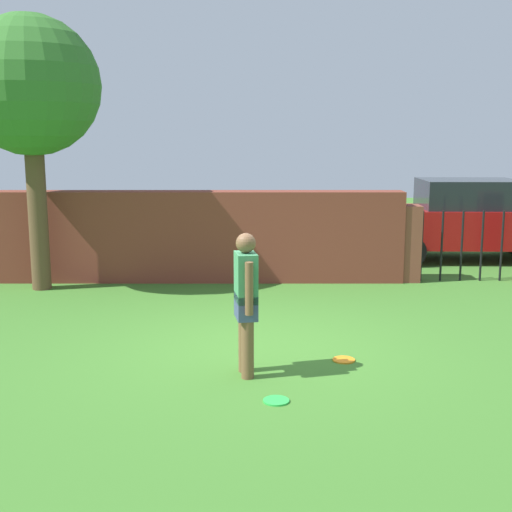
% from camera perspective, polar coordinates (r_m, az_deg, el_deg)
% --- Properties ---
extents(ground_plane, '(40.00, 40.00, 0.00)m').
position_cam_1_polar(ground_plane, '(8.59, 0.48, -7.89)').
color(ground_plane, '#3D7528').
extents(brick_wall, '(8.26, 0.50, 1.66)m').
position_cam_1_polar(brick_wall, '(12.36, -6.57, 1.66)').
color(brick_wall, brown).
rests_on(brick_wall, ground).
extents(tree, '(2.33, 2.33, 4.64)m').
position_cam_1_polar(tree, '(12.11, -18.36, 13.35)').
color(tree, brown).
rests_on(tree, ground).
extents(person, '(0.28, 0.53, 1.62)m').
position_cam_1_polar(person, '(7.46, -0.64, -3.54)').
color(person, brown).
rests_on(person, ground).
extents(fence_gate, '(2.82, 0.44, 1.40)m').
position_cam_1_polar(fence_gate, '(12.92, 18.07, 1.01)').
color(fence_gate, brown).
rests_on(fence_gate, ground).
extents(car, '(4.23, 1.99, 1.72)m').
position_cam_1_polar(car, '(15.06, 17.68, 2.94)').
color(car, '#A51111').
rests_on(car, ground).
extents(frisbee_orange, '(0.27, 0.27, 0.02)m').
position_cam_1_polar(frisbee_orange, '(8.23, 7.67, -8.73)').
color(frisbee_orange, orange).
rests_on(frisbee_orange, ground).
extents(frisbee_green, '(0.27, 0.27, 0.02)m').
position_cam_1_polar(frisbee_green, '(7.00, 1.94, -12.17)').
color(frisbee_green, green).
rests_on(frisbee_green, ground).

